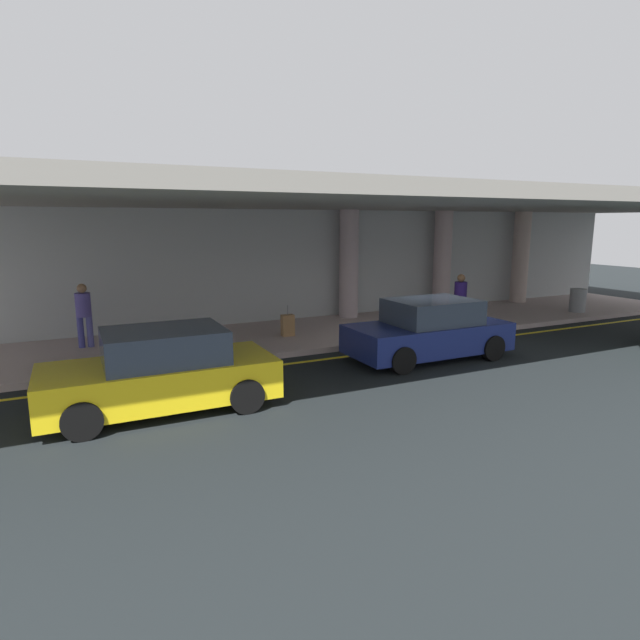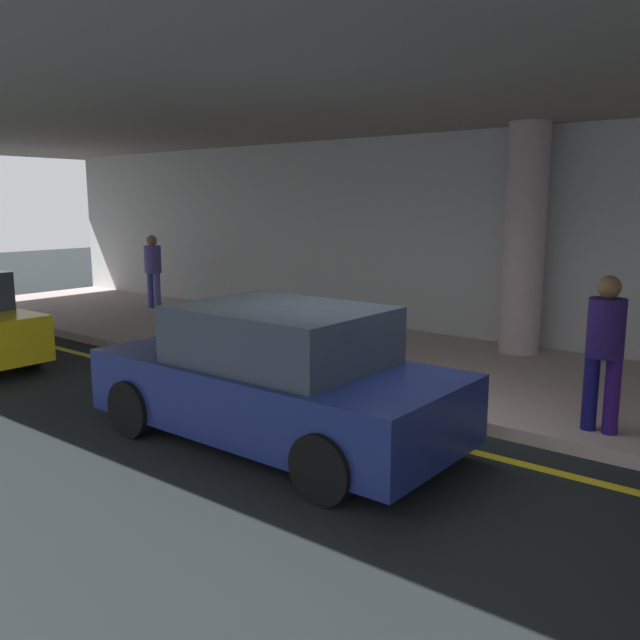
{
  "view_description": "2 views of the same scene",
  "coord_description": "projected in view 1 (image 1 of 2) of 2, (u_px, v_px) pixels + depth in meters",
  "views": [
    {
      "loc": [
        -8.58,
        -10.8,
        3.4
      ],
      "look_at": [
        -2.69,
        1.38,
        0.82
      ],
      "focal_mm": 28.99,
      "sensor_mm": 36.0,
      "label": 1
    },
    {
      "loc": [
        4.04,
        -5.69,
        2.58
      ],
      "look_at": [
        -1.98,
        1.92,
        0.84
      ],
      "focal_mm": 37.2,
      "sensor_mm": 36.0,
      "label": 2
    }
  ],
  "objects": [
    {
      "name": "car_yellow_taxi",
      "position": [
        162.0,
        372.0,
        9.4
      ],
      "size": [
        4.1,
        1.92,
        1.5
      ],
      "rotation": [
        0.0,
        0.0,
        3.08
      ],
      "color": "yellow",
      "rests_on": "ground"
    },
    {
      "name": "support_column_left_mid",
      "position": [
        442.0,
        260.0,
        19.33
      ],
      "size": [
        0.65,
        0.65,
        3.65
      ],
      "primitive_type": "cylinder",
      "color": "#B9A3A3",
      "rests_on": "sidewalk"
    },
    {
      "name": "trash_bin_steel",
      "position": [
        578.0,
        300.0,
        18.89
      ],
      "size": [
        0.56,
        0.56,
        0.85
      ],
      "primitive_type": "cylinder",
      "color": "gray",
      "rests_on": "sidewalk"
    },
    {
      "name": "lane_stripe_yellow",
      "position": [
        422.0,
        347.0,
        14.26
      ],
      "size": [
        26.0,
        0.14,
        0.01
      ],
      "primitive_type": "cube",
      "color": "yellow",
      "rests_on": "ground"
    },
    {
      "name": "support_column_far_left",
      "position": [
        349.0,
        264.0,
        17.62
      ],
      "size": [
        0.65,
        0.65,
        3.65
      ],
      "primitive_type": "cylinder",
      "color": "#AE9B9E",
      "rests_on": "sidewalk"
    },
    {
      "name": "car_navy",
      "position": [
        429.0,
        331.0,
        12.94
      ],
      "size": [
        4.1,
        1.92,
        1.5
      ],
      "rotation": [
        0.0,
        0.0,
        3.1
      ],
      "color": "navy",
      "rests_on": "ground"
    },
    {
      "name": "suitcase_upright_primary",
      "position": [
        288.0,
        325.0,
        14.9
      ],
      "size": [
        0.36,
        0.22,
        0.9
      ],
      "rotation": [
        0.0,
        0.0,
        -0.28
      ],
      "color": "#9C7246",
      "rests_on": "sidewalk"
    },
    {
      "name": "sidewalk",
      "position": [
        372.0,
        327.0,
        16.58
      ],
      "size": [
        26.0,
        4.2,
        0.15
      ],
      "primitive_type": "cube",
      "color": "#B6A19C",
      "rests_on": "ground"
    },
    {
      "name": "support_column_center",
      "position": [
        521.0,
        257.0,
        21.04
      ],
      "size": [
        0.65,
        0.65,
        3.65
      ],
      "primitive_type": "cylinder",
      "color": "#BBA49A",
      "rests_on": "sidewalk"
    },
    {
      "name": "ceiling_overhang",
      "position": [
        383.0,
        203.0,
        15.41
      ],
      "size": [
        28.0,
        13.2,
        0.3
      ],
      "primitive_type": "cube",
      "color": "gray",
      "rests_on": "support_column_far_left"
    },
    {
      "name": "ground_plane",
      "position": [
        432.0,
        351.0,
        13.85
      ],
      "size": [
        60.0,
        60.0,
        0.0
      ],
      "primitive_type": "plane",
      "color": "black"
    },
    {
      "name": "traveler_with_luggage",
      "position": [
        84.0,
        311.0,
        13.44
      ],
      "size": [
        0.38,
        0.38,
        1.68
      ],
      "rotation": [
        0.0,
        0.0,
        0.26
      ],
      "color": "#3F3E8F",
      "rests_on": "sidewalk"
    },
    {
      "name": "person_waiting_for_ride",
      "position": [
        460.0,
        297.0,
        15.89
      ],
      "size": [
        0.38,
        0.38,
        1.68
      ],
      "rotation": [
        0.0,
        0.0,
        3.13
      ],
      "color": "#0F0E51",
      "rests_on": "sidewalk"
    },
    {
      "name": "terminal_back_wall",
      "position": [
        340.0,
        265.0,
        18.23
      ],
      "size": [
        26.0,
        0.3,
        3.8
      ],
      "primitive_type": "cube",
      "color": "#ABAEAF",
      "rests_on": "ground"
    }
  ]
}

